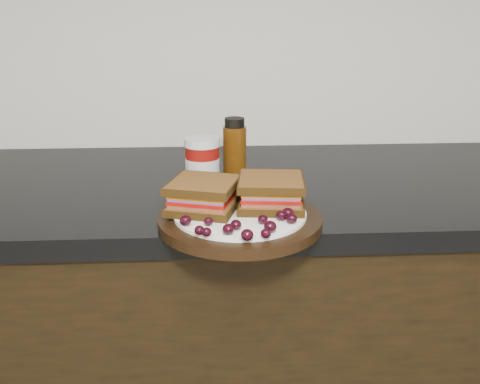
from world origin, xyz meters
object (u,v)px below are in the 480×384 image
object	(u,v)px
condiment_jar	(202,164)
oil_bottle	(235,150)
plate	(240,220)
sandwich_left	(203,195)

from	to	relation	value
condiment_jar	oil_bottle	distance (m)	0.08
plate	condiment_jar	distance (m)	0.21
plate	sandwich_left	world-z (taller)	sandwich_left
plate	oil_bottle	size ratio (longest dim) A/B	2.04
plate	oil_bottle	world-z (taller)	oil_bottle
plate	sandwich_left	size ratio (longest dim) A/B	2.52
sandwich_left	condiment_jar	bearing A→B (deg)	107.62
sandwich_left	condiment_jar	world-z (taller)	condiment_jar
plate	sandwich_left	bearing A→B (deg)	164.27
condiment_jar	oil_bottle	bearing A→B (deg)	34.02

